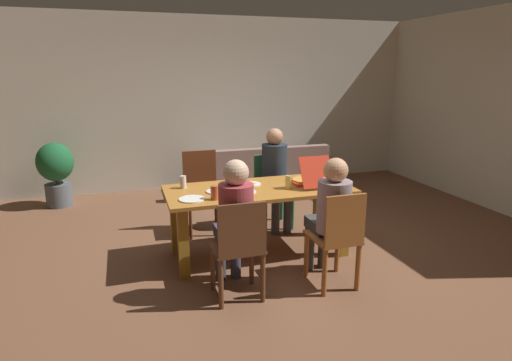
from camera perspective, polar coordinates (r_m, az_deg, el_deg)
ground_plane at (r=4.67m, az=0.37°, el=-9.83°), size 20.00×20.00×0.00m
back_wall at (r=7.20m, az=-7.10°, el=10.29°), size 7.39×0.12×2.79m
side_wall_right at (r=7.05m, az=28.09°, el=8.59°), size 0.12×5.13×2.79m
dining_table at (r=4.45m, az=0.39°, el=-2.70°), size 1.94×0.85×0.74m
chair_0 at (r=3.60m, az=-2.29°, el=-9.02°), size 0.43×0.39×0.91m
person_0 at (r=3.65m, az=-2.93°, el=-4.89°), size 0.30×0.53×1.23m
chair_1 at (r=5.38m, az=2.16°, el=-1.04°), size 0.42×0.44×0.89m
person_1 at (r=5.20m, az=2.67°, el=1.30°), size 0.31×0.48×1.26m
chair_2 at (r=3.87m, az=10.90°, el=-7.70°), size 0.40×0.45×0.92m
person_2 at (r=3.92m, az=10.02°, el=-3.91°), size 0.30×0.52×1.20m
chair_3 at (r=5.20m, az=-7.39°, el=-0.88°), size 0.43×0.41×0.99m
pizza_box_0 at (r=4.61m, az=7.01°, el=0.18°), size 0.34×0.51×0.33m
plate_0 at (r=4.29m, az=-5.31°, el=-1.47°), size 0.22×0.22×0.01m
plate_1 at (r=4.26m, az=-1.52°, el=-1.47°), size 0.23×0.23×0.03m
plate_2 at (r=4.54m, az=-0.70°, el=-0.44°), size 0.21×0.21×0.03m
plate_3 at (r=4.06m, az=-8.66°, el=-2.49°), size 0.25×0.25×0.01m
drinking_glass_0 at (r=4.02m, az=-5.62°, el=-1.65°), size 0.08×0.08×0.14m
drinking_glass_1 at (r=4.45m, az=-9.82°, el=-0.20°), size 0.06×0.06×0.13m
drinking_glass_2 at (r=4.38m, az=4.46°, el=-0.22°), size 0.07×0.07×0.14m
couch at (r=6.90m, az=0.53°, el=0.84°), size 2.14×0.76×0.76m
potted_plant at (r=6.73m, az=-25.43°, el=1.34°), size 0.51×0.51×0.94m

